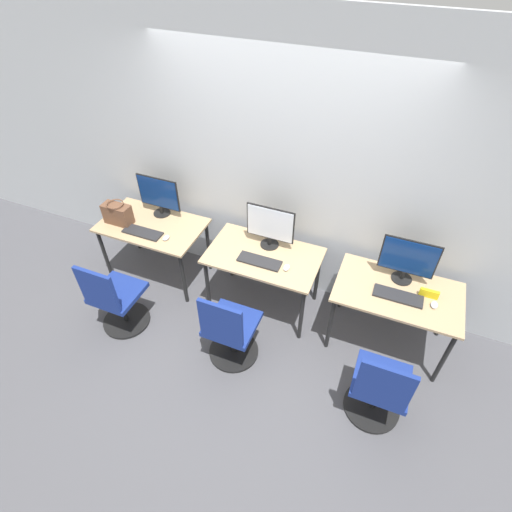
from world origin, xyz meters
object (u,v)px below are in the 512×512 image
(mouse_center, at_px, (287,268))
(keyboard_left, at_px, (143,232))
(monitor_center, at_px, (270,226))
(office_chair_center, at_px, (230,333))
(monitor_left, at_px, (159,195))
(keyboard_right, at_px, (398,296))
(mouse_right, at_px, (434,305))
(mouse_left, at_px, (166,238))
(monitor_right, at_px, (408,260))
(office_chair_left, at_px, (116,301))
(handbag, at_px, (118,214))
(keyboard_center, at_px, (259,261))
(office_chair_right, at_px, (379,391))

(mouse_center, bearing_deg, keyboard_left, -177.79)
(monitor_center, distance_m, office_chair_center, 1.08)
(monitor_left, xyz_separation_m, keyboard_right, (2.58, -0.28, -0.23))
(office_chair_center, height_order, mouse_right, office_chair_center)
(keyboard_left, bearing_deg, mouse_left, 2.32)
(mouse_left, distance_m, mouse_center, 1.28)
(office_chair_center, xyz_separation_m, monitor_right, (1.32, 0.92, 0.58))
(office_chair_left, relative_size, mouse_right, 10.06)
(office_chair_left, bearing_deg, keyboard_left, 95.06)
(keyboard_right, height_order, handbag, handbag)
(keyboard_left, distance_m, monitor_center, 1.35)
(keyboard_right, bearing_deg, mouse_right, 1.68)
(keyboard_left, height_order, mouse_left, mouse_left)
(mouse_right, bearing_deg, monitor_left, 174.57)
(monitor_left, bearing_deg, keyboard_center, -14.10)
(keyboard_center, height_order, keyboard_right, same)
(mouse_left, height_order, office_chair_right, office_chair_right)
(mouse_right, relative_size, handbag, 0.30)
(monitor_center, xyz_separation_m, office_chair_right, (1.32, -0.98, -0.58))
(keyboard_left, relative_size, monitor_right, 0.87)
(monitor_right, bearing_deg, mouse_right, -37.61)
(office_chair_center, relative_size, mouse_right, 10.06)
(monitor_center, relative_size, keyboard_right, 1.14)
(monitor_left, relative_size, keyboard_center, 1.14)
(monitor_center, xyz_separation_m, keyboard_center, (0.00, -0.27, -0.23))
(monitor_left, bearing_deg, keyboard_right, -6.24)
(office_chair_right, xyz_separation_m, handbag, (-2.94, 0.72, 0.46))
(mouse_left, bearing_deg, office_chair_right, -15.91)
(mouse_left, relative_size, office_chair_right, 0.10)
(office_chair_center, distance_m, keyboard_right, 1.53)
(monitor_center, distance_m, keyboard_center, 0.36)
(office_chair_left, relative_size, handbag, 3.02)
(mouse_center, bearing_deg, monitor_center, 135.55)
(office_chair_right, height_order, handbag, handbag)
(mouse_center, height_order, office_chair_center, office_chair_center)
(keyboard_right, distance_m, mouse_right, 0.30)
(keyboard_center, distance_m, office_chair_center, 0.73)
(office_chair_center, height_order, keyboard_right, office_chair_center)
(keyboard_center, relative_size, monitor_right, 0.87)
(monitor_left, height_order, monitor_center, same)
(mouse_left, bearing_deg, keyboard_right, 2.07)
(office_chair_left, relative_size, monitor_right, 1.87)
(keyboard_left, bearing_deg, office_chair_left, -84.94)
(mouse_left, height_order, monitor_center, monitor_center)
(keyboard_left, relative_size, mouse_left, 4.71)
(monitor_right, bearing_deg, monitor_center, -179.66)
(office_chair_left, bearing_deg, mouse_left, 71.98)
(mouse_left, distance_m, keyboard_right, 2.30)
(mouse_center, height_order, handbag, handbag)
(keyboard_right, relative_size, office_chair_right, 0.47)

